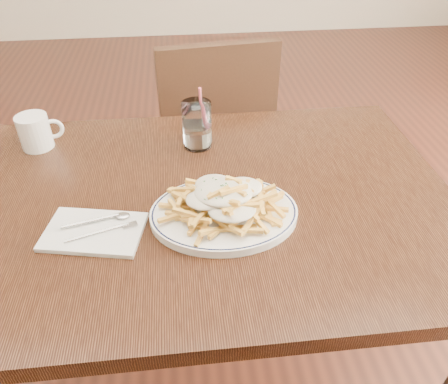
{
  "coord_description": "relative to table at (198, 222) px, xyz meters",
  "views": [
    {
      "loc": [
        -0.02,
        -0.8,
        1.38
      ],
      "look_at": [
        0.06,
        -0.08,
        0.82
      ],
      "focal_mm": 35.0,
      "sensor_mm": 36.0,
      "label": 1
    }
  ],
  "objects": [
    {
      "name": "floor",
      "position": [
        0.0,
        0.0,
        -0.67
      ],
      "size": [
        7.0,
        7.0,
        0.0
      ],
      "primitive_type": "plane",
      "color": "black",
      "rests_on": "ground"
    },
    {
      "name": "table",
      "position": [
        0.0,
        0.0,
        0.0
      ],
      "size": [
        1.2,
        0.8,
        0.75
      ],
      "color": "black",
      "rests_on": "ground"
    },
    {
      "name": "chair_far",
      "position": [
        0.1,
        0.69,
        -0.16
      ],
      "size": [
        0.46,
        0.46,
        0.9
      ],
      "color": "black",
      "rests_on": "ground"
    },
    {
      "name": "fries_plate",
      "position": [
        0.06,
        -0.08,
        0.09
      ],
      "size": [
        0.38,
        0.35,
        0.02
      ],
      "color": "white",
      "rests_on": "table"
    },
    {
      "name": "loaded_fries",
      "position": [
        0.06,
        -0.08,
        0.14
      ],
      "size": [
        0.28,
        0.26,
        0.07
      ],
      "color": "gold",
      "rests_on": "fries_plate"
    },
    {
      "name": "napkin",
      "position": [
        -0.22,
        -0.1,
        0.08
      ],
      "size": [
        0.22,
        0.17,
        0.01
      ],
      "primitive_type": "cube",
      "rotation": [
        0.0,
        0.0,
        -0.2
      ],
      "color": "silver",
      "rests_on": "table"
    },
    {
      "name": "cutlery",
      "position": [
        -0.22,
        -0.1,
        0.09
      ],
      "size": [
        0.17,
        0.1,
        0.01
      ],
      "color": "silver",
      "rests_on": "napkin"
    },
    {
      "name": "water_glass",
      "position": [
        0.02,
        0.22,
        0.13
      ],
      "size": [
        0.08,
        0.08,
        0.17
      ],
      "color": "white",
      "rests_on": "table"
    },
    {
      "name": "coffee_mug",
      "position": [
        -0.41,
        0.26,
        0.12
      ],
      "size": [
        0.12,
        0.08,
        0.09
      ],
      "color": "white",
      "rests_on": "table"
    }
  ]
}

